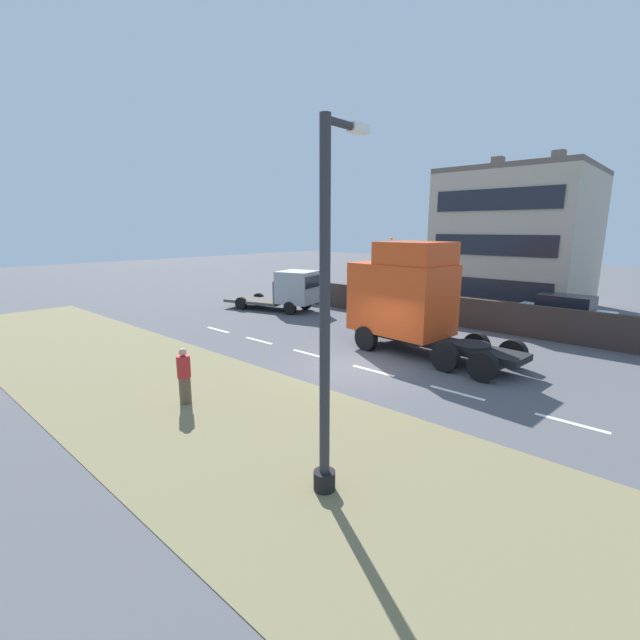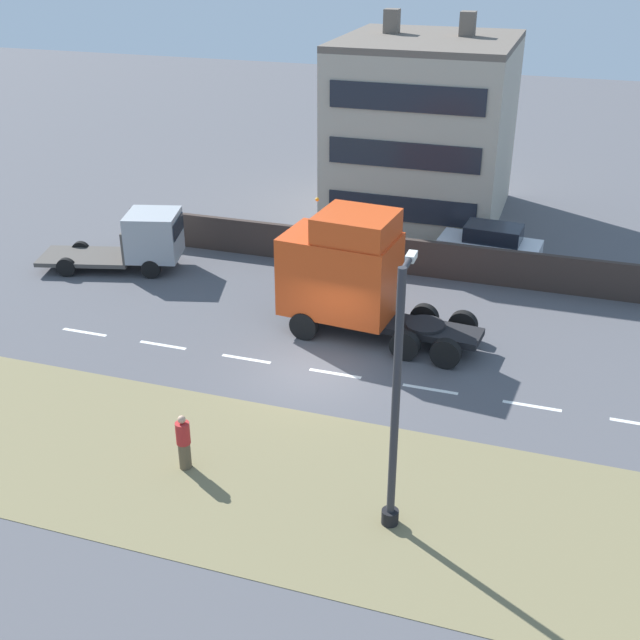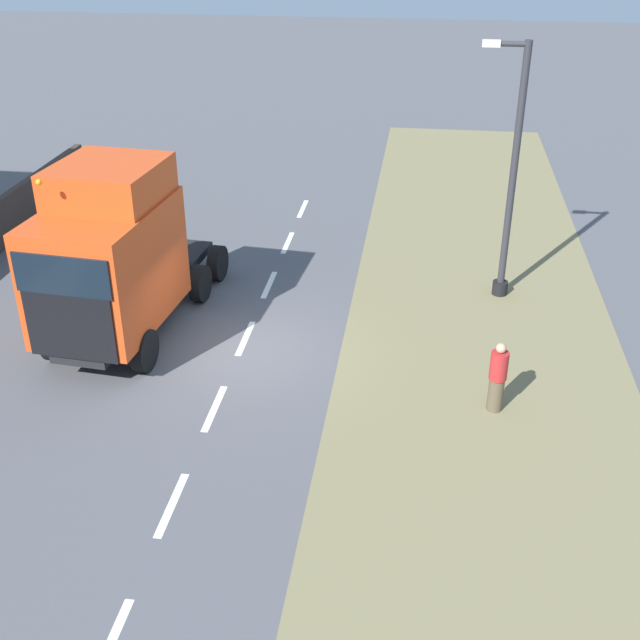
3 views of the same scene
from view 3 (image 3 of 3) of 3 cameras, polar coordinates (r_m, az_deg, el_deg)
The scene contains 6 objects.
ground_plane at distance 20.11m, azimuth -5.75°, elevation -2.27°, with size 120.00×120.00×0.00m, color #515156.
grass_verge at distance 19.71m, azimuth 11.53°, elevation -3.40°, with size 7.00×44.00×0.01m.
lane_markings at distance 20.69m, azimuth -5.32°, elevation -1.29°, with size 0.16×21.00×0.00m.
lorry_cab at distance 20.14m, azimuth -14.53°, elevation 4.31°, with size 3.20×7.38×4.70m.
lamp_post at distance 22.25m, azimuth 13.31°, elevation 8.96°, with size 1.34×0.43×6.94m.
pedestrian at distance 17.84m, azimuth 12.51°, elevation -4.05°, with size 0.39×0.39×1.69m.
Camera 3 is at (-4.31, 16.81, 10.15)m, focal length 45.00 mm.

